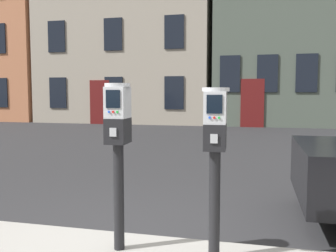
% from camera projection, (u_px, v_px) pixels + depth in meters
% --- Properties ---
extents(parking_meter_near_kerb, '(0.23, 0.26, 1.42)m').
position_uv_depth(parking_meter_near_kerb, '(118.00, 136.00, 3.17)').
color(parking_meter_near_kerb, black).
rests_on(parking_meter_near_kerb, sidewalk_slab).
extents(parking_meter_twin_adjacent, '(0.23, 0.26, 1.38)m').
position_uv_depth(parking_meter_twin_adjacent, '(215.00, 142.00, 2.98)').
color(parking_meter_twin_adjacent, black).
rests_on(parking_meter_twin_adjacent, sidewalk_slab).
extents(townhouse_grey_stucco, '(6.48, 6.33, 10.95)m').
position_uv_depth(townhouse_grey_stucco, '(9.00, 26.00, 22.41)').
color(townhouse_grey_stucco, '#B7704C').
rests_on(townhouse_grey_stucco, ground_plane).
extents(townhouse_green_painted, '(8.82, 5.22, 10.92)m').
position_uv_depth(townhouse_green_painted, '(131.00, 18.00, 19.99)').
color(townhouse_green_painted, '#9E9384').
rests_on(townhouse_green_painted, ground_plane).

